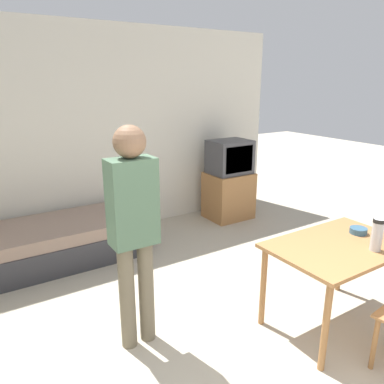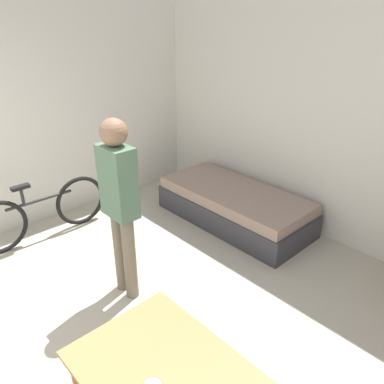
{
  "view_description": "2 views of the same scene",
  "coord_description": "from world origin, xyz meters",
  "px_view_note": "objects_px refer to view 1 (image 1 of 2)",
  "views": [
    {
      "loc": [
        -1.4,
        -0.82,
        2.01
      ],
      "look_at": [
        0.41,
        2.06,
        0.99
      ],
      "focal_mm": 35.0,
      "sensor_mm": 36.0,
      "label": 1
    },
    {
      "loc": [
        2.15,
        0.04,
        2.47
      ],
      "look_at": [
        0.02,
        2.01,
        1.08
      ],
      "focal_mm": 35.0,
      "sensor_mm": 36.0,
      "label": 2
    }
  ],
  "objects_px": {
    "mate_bowl": "(358,231)",
    "tv": "(229,182)",
    "thermos_flask": "(377,233)",
    "dining_table": "(339,255)",
    "daybed": "(56,242)",
    "person_standing": "(133,223)"
  },
  "relations": [
    {
      "from": "mate_bowl",
      "to": "tv",
      "type": "bearing_deg",
      "value": 78.19
    },
    {
      "from": "daybed",
      "to": "tv",
      "type": "distance_m",
      "value": 2.57
    },
    {
      "from": "tv",
      "to": "dining_table",
      "type": "bearing_deg",
      "value": -108.31
    },
    {
      "from": "thermos_flask",
      "to": "dining_table",
      "type": "bearing_deg",
      "value": 122.21
    },
    {
      "from": "mate_bowl",
      "to": "thermos_flask",
      "type": "bearing_deg",
      "value": -124.11
    },
    {
      "from": "dining_table",
      "to": "thermos_flask",
      "type": "relative_size",
      "value": 4.36
    },
    {
      "from": "person_standing",
      "to": "dining_table",
      "type": "bearing_deg",
      "value": -24.11
    },
    {
      "from": "mate_bowl",
      "to": "daybed",
      "type": "bearing_deg",
      "value": 130.14
    },
    {
      "from": "person_standing",
      "to": "thermos_flask",
      "type": "height_order",
      "value": "person_standing"
    },
    {
      "from": "thermos_flask",
      "to": "daybed",
      "type": "bearing_deg",
      "value": 124.52
    },
    {
      "from": "daybed",
      "to": "mate_bowl",
      "type": "height_order",
      "value": "mate_bowl"
    },
    {
      "from": "tv",
      "to": "mate_bowl",
      "type": "relative_size",
      "value": 8.17
    },
    {
      "from": "mate_bowl",
      "to": "dining_table",
      "type": "bearing_deg",
      "value": -169.68
    },
    {
      "from": "person_standing",
      "to": "mate_bowl",
      "type": "relative_size",
      "value": 11.99
    },
    {
      "from": "daybed",
      "to": "tv",
      "type": "height_order",
      "value": "tv"
    },
    {
      "from": "tv",
      "to": "thermos_flask",
      "type": "distance_m",
      "value": 2.86
    },
    {
      "from": "tv",
      "to": "thermos_flask",
      "type": "xyz_separation_m",
      "value": [
        -0.7,
        -2.76,
        0.33
      ]
    },
    {
      "from": "dining_table",
      "to": "tv",
      "type": "bearing_deg",
      "value": 71.69
    },
    {
      "from": "daybed",
      "to": "mate_bowl",
      "type": "distance_m",
      "value": 3.2
    },
    {
      "from": "daybed",
      "to": "person_standing",
      "type": "relative_size",
      "value": 1.16
    },
    {
      "from": "daybed",
      "to": "dining_table",
      "type": "relative_size",
      "value": 1.75
    },
    {
      "from": "tv",
      "to": "thermos_flask",
      "type": "height_order",
      "value": "tv"
    }
  ]
}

